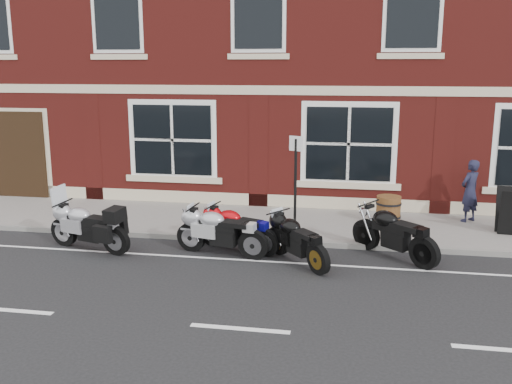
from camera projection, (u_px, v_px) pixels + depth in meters
The scene contains 12 objects.
ground at pixel (269, 265), 11.86m from camera, with size 80.00×80.00×0.00m, color black.
sidewalk at pixel (286, 224), 14.74m from camera, with size 30.00×3.00×0.12m, color slate.
kerb at pixel (278, 242), 13.22m from camera, with size 30.00×0.16×0.12m, color slate.
pub_building at pixel (314, 11), 20.66m from camera, with size 24.00×12.00×12.00m, color maroon.
moto_touring_silver at pixel (87, 225), 12.74m from camera, with size 2.13×0.78×1.43m.
moto_sport_red at pixel (237, 227), 12.70m from camera, with size 1.96×0.86×0.92m.
moto_sport_black at pixel (298, 238), 11.87m from camera, with size 1.46×1.66×0.94m.
moto_sport_silver at pixel (220, 230), 12.39m from camera, with size 2.14×0.59×0.97m.
moto_naked_black at pixel (394, 231), 12.18m from camera, with size 1.76×1.68×1.03m.
pedestrian_left at pixel (470, 191), 14.57m from camera, with size 0.59×0.39×1.61m, color black.
barrel_planter at pixel (388, 210), 14.48m from camera, with size 0.64×0.64×0.71m.
parking_sign at pixel (295, 180), 12.97m from camera, with size 0.32×0.16×2.40m.
Camera 1 is at (1.69, -11.13, 4.05)m, focal length 40.00 mm.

